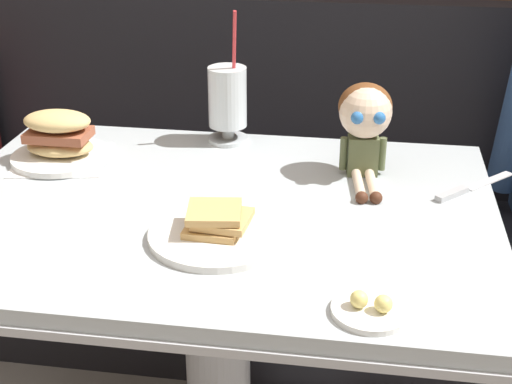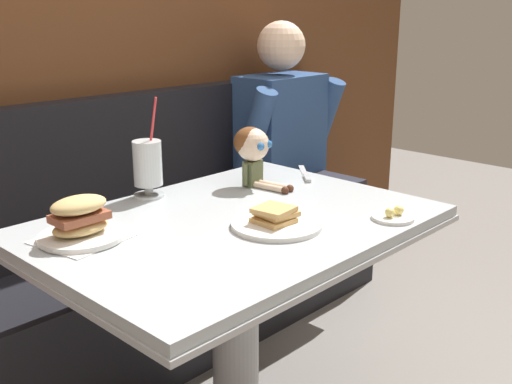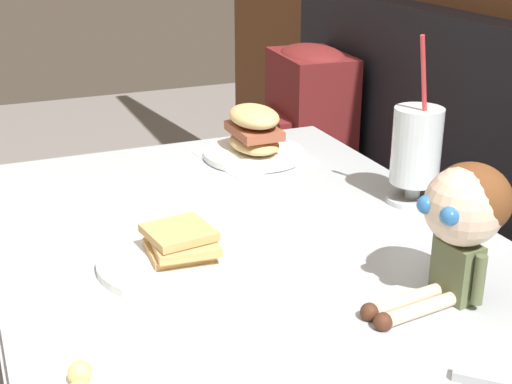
{
  "view_description": "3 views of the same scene",
  "coord_description": "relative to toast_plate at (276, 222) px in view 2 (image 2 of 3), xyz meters",
  "views": [
    {
      "loc": [
        0.28,
        -1.09,
        1.38
      ],
      "look_at": [
        0.09,
        0.15,
        0.79
      ],
      "focal_mm": 51.78,
      "sensor_mm": 36.0,
      "label": 1
    },
    {
      "loc": [
        -1.14,
        -0.99,
        1.31
      ],
      "look_at": [
        0.07,
        0.16,
        0.81
      ],
      "focal_mm": 43.02,
      "sensor_mm": 36.0,
      "label": 2
    },
    {
      "loc": [
        1.0,
        -0.23,
        1.26
      ],
      "look_at": [
        0.03,
        0.18,
        0.84
      ],
      "focal_mm": 50.8,
      "sensor_mm": 36.0,
      "label": 3
    }
  ],
  "objects": [
    {
      "name": "seated_doll",
      "position": [
        0.25,
        0.33,
        0.11
      ],
      "size": [
        0.12,
        0.22,
        0.2
      ],
      "color": "#5B6642",
      "rests_on": "diner_table"
    },
    {
      "name": "butter_saucer",
      "position": [
        0.27,
        -0.2,
        -0.01
      ],
      "size": [
        0.12,
        0.12,
        0.04
      ],
      "color": "white",
      "rests_on": "diner_table"
    },
    {
      "name": "butter_knife",
      "position": [
        0.45,
        0.27,
        -0.01
      ],
      "size": [
        0.18,
        0.18,
        0.01
      ],
      "color": "silver",
      "rests_on": "diner_table"
    },
    {
      "name": "wood_panel_wall",
      "position": [
        -0.03,
        1.0,
        0.44
      ],
      "size": [
        4.4,
        0.08,
        2.4
      ],
      "primitive_type": "cube",
      "color": "brown",
      "rests_on": "ground"
    },
    {
      "name": "booth_bench",
      "position": [
        -0.03,
        0.76,
        -0.43
      ],
      "size": [
        2.6,
        0.48,
        1.0
      ],
      "color": "black",
      "rests_on": "ground"
    },
    {
      "name": "diner_table",
      "position": [
        -0.03,
        0.13,
        -0.21
      ],
      "size": [
        1.11,
        0.81,
        0.74
      ],
      "color": "#B2BCC1",
      "rests_on": "ground"
    },
    {
      "name": "sandwich_plate",
      "position": [
        -0.42,
        0.3,
        0.03
      ],
      "size": [
        0.23,
        0.23,
        0.12
      ],
      "color": "white",
      "rests_on": "diner_table"
    },
    {
      "name": "milkshake_glass",
      "position": [
        -0.07,
        0.47,
        0.09
      ],
      "size": [
        0.1,
        0.1,
        0.31
      ],
      "color": "silver",
      "rests_on": "diner_table"
    },
    {
      "name": "diner_patron",
      "position": [
        0.86,
        0.71,
        -0.01
      ],
      "size": [
        0.55,
        0.48,
        0.81
      ],
      "color": "#2D4C7F",
      "rests_on": "booth_bench"
    },
    {
      "name": "toast_plate",
      "position": [
        0.0,
        0.0,
        0.0
      ],
      "size": [
        0.25,
        0.25,
        0.06
      ],
      "color": "white",
      "rests_on": "diner_table"
    }
  ]
}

